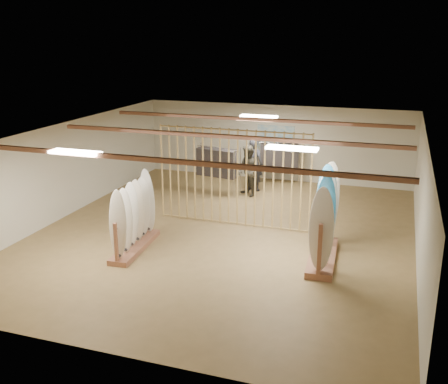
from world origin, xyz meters
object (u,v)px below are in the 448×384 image
(clothing_rack_b, at_px, (279,156))
(rack_right, at_px, (324,231))
(clothing_rack_a, at_px, (217,163))
(shopper_b, at_px, (248,168))
(shopper_a, at_px, (254,161))
(rack_left, at_px, (134,226))

(clothing_rack_b, bearing_deg, rack_right, -82.08)
(clothing_rack_a, xyz_separation_m, shopper_b, (1.10, 0.03, -0.10))
(rack_right, xyz_separation_m, shopper_a, (-3.21, 5.22, 0.30))
(rack_right, relative_size, shopper_a, 1.12)
(shopper_b, bearing_deg, rack_left, -62.93)
(clothing_rack_b, relative_size, shopper_a, 0.75)
(shopper_b, bearing_deg, shopper_a, 133.07)
(rack_left, distance_m, clothing_rack_a, 5.36)
(shopper_a, bearing_deg, clothing_rack_a, 39.56)
(clothing_rack_a, height_order, clothing_rack_b, clothing_rack_a)
(shopper_a, bearing_deg, shopper_b, 96.50)
(shopper_a, distance_m, shopper_b, 0.71)
(clothing_rack_b, xyz_separation_m, shopper_b, (-0.65, -1.79, -0.05))
(clothing_rack_a, bearing_deg, rack_right, -36.12)
(shopper_a, relative_size, shopper_b, 1.08)
(rack_right, bearing_deg, clothing_rack_b, 108.25)
(rack_left, xyz_separation_m, shopper_a, (1.43, 6.06, 0.44))
(rack_left, height_order, rack_right, rack_right)
(rack_left, distance_m, clothing_rack_b, 7.46)
(rack_right, distance_m, shopper_a, 6.14)
(rack_right, height_order, shopper_a, rack_right)
(rack_left, relative_size, rack_right, 0.96)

